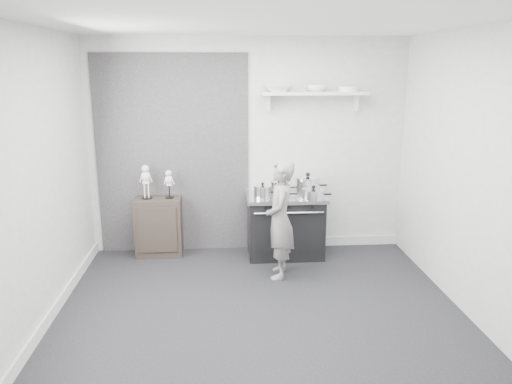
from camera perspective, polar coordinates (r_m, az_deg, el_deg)
ground at (r=5.05m, az=0.36°, el=-13.46°), size 4.00×4.00×0.00m
room_shell at (r=4.67m, az=-0.85°, el=5.50°), size 4.02×3.62×2.71m
wall_shelf at (r=6.25m, az=6.63°, el=11.06°), size 1.30×0.26×0.24m
stove at (r=6.30m, az=3.37°, el=-3.82°), size 0.98×0.61×0.79m
side_cabinet at (r=6.43m, az=-11.03°, el=-3.91°), size 0.57×0.33×0.74m
child at (r=5.59m, az=2.77°, el=-3.19°), size 0.39×0.53×1.35m
pot_front_left at (r=6.03m, az=0.77°, el=0.04°), size 0.30×0.22×0.20m
pot_back_left at (r=6.27m, az=2.64°, el=0.58°), size 0.32×0.23×0.20m
pot_back_right at (r=6.30m, az=5.92°, el=0.83°), size 0.40×0.32×0.27m
pot_front_right at (r=6.04m, az=6.57°, el=-0.21°), size 0.36×0.27×0.17m
pot_front_center at (r=6.01m, az=3.04°, el=-0.16°), size 0.26×0.18×0.16m
skeleton_full at (r=6.29m, az=-12.47°, el=1.44°), size 0.14×0.09×0.49m
skeleton_torso at (r=6.26m, az=-9.92°, el=1.12°), size 0.11×0.07×0.41m
bowl_large at (r=6.17m, az=2.52°, el=11.78°), size 0.34×0.34×0.08m
bowl_small at (r=6.24m, az=6.95°, el=11.68°), size 0.24×0.24×0.07m
plate_stack at (r=6.33m, az=10.48°, el=11.52°), size 0.24×0.24×0.06m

